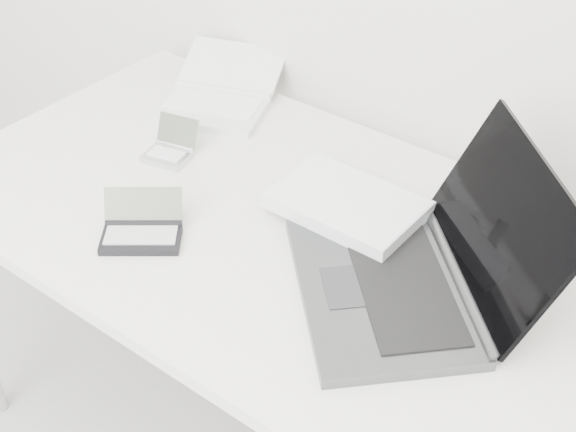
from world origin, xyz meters
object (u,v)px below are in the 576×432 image
Objects in this scene: laptop_large at (394,249)px; palmtop_charcoal at (142,231)px; netbook_open_white at (217,97)px; desk at (313,255)px.

laptop_large is 3.30× the size of palmtop_charcoal.
laptop_large is 1.65× the size of netbook_open_white.
netbook_open_white is 2.01× the size of palmtop_charcoal.
desk is at bearing -49.99° from netbook_open_white.
desk is at bearing 0.25° from palmtop_charcoal.
netbook_open_white is at bearing -156.64° from laptop_large.
palmtop_charcoal is (-0.26, -0.20, 0.06)m from desk.
laptop_large reaches higher than netbook_open_white.
palmtop_charcoal is at bearing -85.12° from netbook_open_white.
palmtop_charcoal is (0.23, -0.47, -0.00)m from netbook_open_white.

